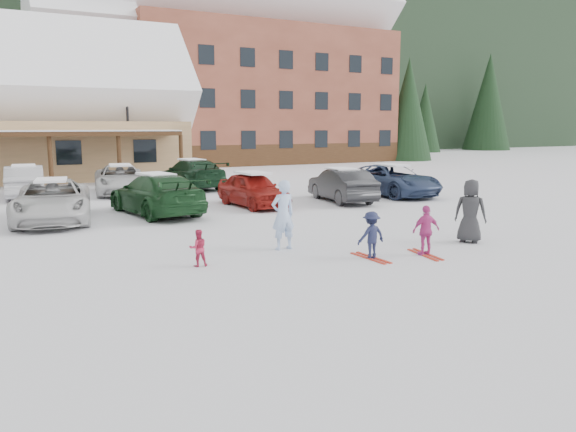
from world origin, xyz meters
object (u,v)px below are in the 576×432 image
parked_car_3 (156,194)px  child_magenta (426,230)px  child_navy (371,235)px  parked_car_4 (253,190)px  toddler_red (198,248)px  bystander_dark (470,211)px  lamp_post (128,124)px  parked_car_9 (25,182)px  parked_car_6 (392,180)px  parked_car_2 (52,201)px  parked_car_11 (192,174)px  adult_skier (283,215)px  parked_car_5 (342,185)px  parked_car_10 (121,179)px  alpine_hotel (235,68)px

parked_car_3 → child_magenta: bearing=105.2°
child_navy → parked_car_4: 9.97m
toddler_red → bystander_dark: 7.88m
lamp_post → parked_car_4: (1.81, -14.82, -2.73)m
parked_car_3 → parked_car_9: size_ratio=1.16×
parked_car_4 → parked_car_6: parked_car_6 is taller
parked_car_2 → parked_car_11: (7.71, 8.05, 0.04)m
parked_car_4 → parked_car_6: size_ratio=0.78×
toddler_red → child_magenta: (5.59, -1.64, 0.21)m
adult_skier → parked_car_5: size_ratio=0.43×
lamp_post → bystander_dark: bearing=-80.1°
parked_car_2 → parked_car_10: 8.24m
lamp_post → parked_car_2: bearing=-111.6°
toddler_red → bystander_dark: size_ratio=0.49×
lamp_post → parked_car_5: size_ratio=1.37×
bystander_dark → parked_car_3: size_ratio=0.34×
parked_car_4 → parked_car_11: 7.82m
alpine_hotel → lamp_post: 19.60m
alpine_hotel → child_magenta: (-10.91, -38.83, -7.98)m
parked_car_2 → parked_car_4: bearing=10.1°
parked_car_6 → parked_car_9: size_ratio=1.16×
child_navy → parked_car_9: size_ratio=0.26×
parked_car_5 → parked_car_11: size_ratio=0.82×
parked_car_5 → child_magenta: bearing=77.3°
parked_car_3 → parked_car_4: bearing=175.0°
parked_car_2 → parked_car_6: (15.19, 0.51, -0.00)m
alpine_hotel → toddler_red: (-16.50, -37.19, -8.19)m
parked_car_6 → parked_car_10: bearing=146.4°
alpine_hotel → parked_car_10: bearing=-125.1°
child_magenta → parked_car_5: bearing=-101.8°
bystander_dark → parked_car_10: 17.87m
toddler_red → parked_car_6: 15.58m
parked_car_9 → parked_car_2: bearing=96.7°
alpine_hotel → lamp_post: size_ratio=5.18×
parked_car_10 → toddler_red: bearing=-86.7°
child_navy → toddler_red: bearing=-18.6°
parked_car_2 → parked_car_5: parked_car_2 is taller
child_navy → parked_car_6: 13.37m
parked_car_6 → parked_car_11: 10.62m
parked_car_6 → parked_car_11: parked_car_11 is taller
child_navy → bystander_dark: bystander_dark is taller
child_navy → parked_car_2: (-6.53, 9.67, 0.14)m
adult_skier → child_navy: bearing=124.2°
parked_car_3 → parked_car_6: size_ratio=1.00×
lamp_post → parked_car_9: bearing=-131.5°
child_navy → child_magenta: child_magenta is taller
parked_car_3 → parked_car_5: parked_car_3 is taller
adult_skier → parked_car_9: size_ratio=0.41×
bystander_dark → parked_car_2: size_ratio=0.34×
alpine_hotel → parked_car_5: bearing=-103.7°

